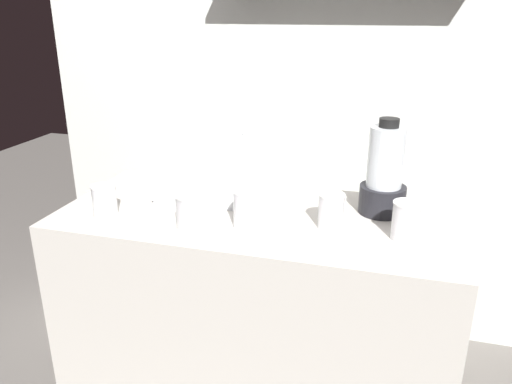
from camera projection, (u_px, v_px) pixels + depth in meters
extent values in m
cube|color=beige|center=(256.00, 320.00, 1.93)|extent=(1.40, 0.64, 0.90)
cube|color=silver|center=(300.00, 84.00, 2.35)|extent=(2.60, 0.04, 2.50)
cube|color=white|center=(207.00, 196.00, 1.92)|extent=(0.36, 0.22, 0.01)
cube|color=white|center=(195.00, 170.00, 1.78)|extent=(0.36, 0.01, 0.28)
cube|color=white|center=(216.00, 155.00, 1.97)|extent=(0.36, 0.01, 0.28)
cube|color=white|center=(163.00, 158.00, 1.92)|extent=(0.01, 0.22, 0.28)
cube|color=white|center=(251.00, 166.00, 1.83)|extent=(0.01, 0.22, 0.28)
cone|color=orange|center=(187.00, 190.00, 1.93)|extent=(0.15, 0.11, 0.03)
cone|color=orange|center=(197.00, 190.00, 1.93)|extent=(0.09, 0.17, 0.02)
cone|color=orange|center=(223.00, 193.00, 1.90)|extent=(0.04, 0.18, 0.03)
cone|color=orange|center=(204.00, 191.00, 1.92)|extent=(0.14, 0.07, 0.03)
cone|color=orange|center=(203.00, 184.00, 1.92)|extent=(0.10, 0.14, 0.02)
cone|color=orange|center=(204.00, 183.00, 1.90)|extent=(0.16, 0.07, 0.03)
cylinder|color=black|center=(382.00, 199.00, 1.76)|extent=(0.16, 0.16, 0.10)
cylinder|color=silver|center=(386.00, 157.00, 1.71)|extent=(0.12, 0.12, 0.21)
cylinder|color=yellow|center=(384.00, 181.00, 1.74)|extent=(0.11, 0.11, 0.04)
cylinder|color=black|center=(389.00, 123.00, 1.67)|extent=(0.07, 0.07, 0.03)
cylinder|color=white|center=(105.00, 201.00, 1.74)|extent=(0.08, 0.08, 0.10)
cylinder|color=yellow|center=(105.00, 206.00, 1.75)|extent=(0.08, 0.08, 0.07)
cylinder|color=white|center=(103.00, 186.00, 1.72)|extent=(0.09, 0.09, 0.01)
cylinder|color=white|center=(190.00, 213.00, 1.63)|extent=(0.09, 0.09, 0.11)
cylinder|color=yellow|center=(190.00, 216.00, 1.63)|extent=(0.08, 0.08, 0.10)
cylinder|color=white|center=(189.00, 196.00, 1.60)|extent=(0.09, 0.09, 0.01)
cylinder|color=white|center=(245.00, 210.00, 1.64)|extent=(0.08, 0.08, 0.12)
cylinder|color=orange|center=(245.00, 216.00, 1.65)|extent=(0.08, 0.08, 0.08)
cylinder|color=white|center=(245.00, 191.00, 1.62)|extent=(0.09, 0.09, 0.01)
cylinder|color=white|center=(331.00, 211.00, 1.64)|extent=(0.08, 0.08, 0.11)
cylinder|color=red|center=(330.00, 217.00, 1.65)|extent=(0.08, 0.08, 0.07)
cylinder|color=white|center=(332.00, 195.00, 1.62)|extent=(0.09, 0.09, 0.01)
cylinder|color=white|center=(405.00, 222.00, 1.56)|extent=(0.08, 0.08, 0.12)
cylinder|color=yellow|center=(405.00, 227.00, 1.56)|extent=(0.08, 0.08, 0.08)
cylinder|color=white|center=(408.00, 203.00, 1.54)|extent=(0.09, 0.09, 0.01)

